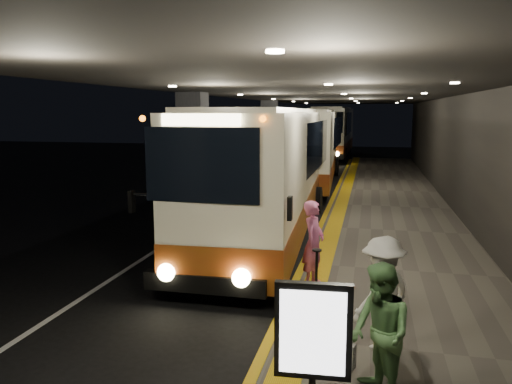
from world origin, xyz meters
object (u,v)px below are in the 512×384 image
(passenger_waiting_green, at_px, (380,333))
(passenger_waiting_white, at_px, (383,293))
(info_sign, at_px, (313,334))
(stanchion_post, at_px, (316,278))
(coach_main, at_px, (267,178))
(coach_second, at_px, (310,150))
(bag_polka, at_px, (345,355))
(coach_third, at_px, (333,134))
(passenger_boarding, at_px, (313,243))

(passenger_waiting_green, bearing_deg, passenger_waiting_white, 150.71)
(passenger_waiting_white, distance_m, info_sign, 2.54)
(info_sign, distance_m, stanchion_post, 3.97)
(coach_main, distance_m, passenger_waiting_green, 9.12)
(coach_second, relative_size, bag_polka, 33.52)
(coach_second, height_order, passenger_waiting_green, coach_second)
(stanchion_post, bearing_deg, passenger_waiting_green, -69.42)
(coach_third, relative_size, bag_polka, 35.55)
(passenger_boarding, height_order, bag_polka, passenger_boarding)
(coach_second, height_order, passenger_boarding, coach_second)
(coach_second, xyz_separation_m, stanchion_post, (2.19, -16.91, -1.12))
(passenger_waiting_green, bearing_deg, coach_second, 162.42)
(info_sign, bearing_deg, coach_main, 100.69)
(info_sign, bearing_deg, coach_second, 93.03)
(coach_main, height_order, bag_polka, coach_main)
(passenger_boarding, relative_size, passenger_waiting_green, 1.01)
(coach_third, bearing_deg, stanchion_post, -85.56)
(coach_main, relative_size, stanchion_post, 11.28)
(passenger_waiting_green, bearing_deg, coach_main, 173.71)
(coach_main, distance_m, coach_second, 11.39)
(coach_second, xyz_separation_m, passenger_waiting_white, (3.36, -18.43, -0.77))
(coach_main, bearing_deg, passenger_boarding, -69.02)
(passenger_waiting_green, xyz_separation_m, info_sign, (-0.75, -0.92, 0.33))
(coach_third, relative_size, passenger_boarding, 7.09)
(coach_second, relative_size, passenger_waiting_white, 6.78)
(coach_second, distance_m, stanchion_post, 17.09)
(passenger_boarding, height_order, passenger_waiting_green, passenger_boarding)
(info_sign, bearing_deg, passenger_boarding, 92.36)
(coach_second, relative_size, passenger_waiting_green, 6.75)
(coach_main, distance_m, stanchion_post, 6.01)
(stanchion_post, bearing_deg, info_sign, -84.63)
(info_sign, relative_size, stanchion_post, 1.68)
(passenger_boarding, relative_size, info_sign, 1.00)
(info_sign, xyz_separation_m, stanchion_post, (-0.37, 3.90, -0.68))
(coach_main, height_order, passenger_waiting_green, coach_main)
(coach_second, xyz_separation_m, passenger_boarding, (1.99, -15.74, -0.76))
(coach_main, relative_size, coach_second, 1.01)
(passenger_waiting_green, bearing_deg, info_sign, -66.44)
(bag_polka, distance_m, stanchion_post, 2.37)
(passenger_waiting_white, distance_m, stanchion_post, 1.95)
(passenger_boarding, height_order, stanchion_post, passenger_boarding)
(info_sign, bearing_deg, bag_polka, 75.91)
(bag_polka, bearing_deg, passenger_boarding, 104.10)
(coach_third, distance_m, passenger_waiting_green, 36.60)
(coach_second, height_order, coach_third, coach_third)
(bag_polka, bearing_deg, passenger_waiting_green, -58.18)
(coach_second, distance_m, info_sign, 20.97)
(passenger_waiting_white, bearing_deg, coach_main, -115.54)
(coach_main, xyz_separation_m, passenger_boarding, (1.90, -4.35, -0.76))
(coach_third, height_order, passenger_waiting_green, coach_third)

